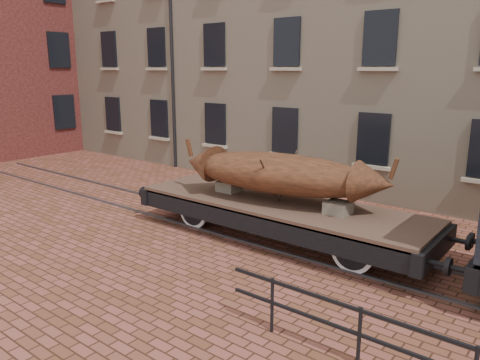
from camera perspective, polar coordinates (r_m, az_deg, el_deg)
The scene contains 4 objects.
ground at distance 12.96m, azimuth 2.53°, elevation -6.72°, with size 90.00×90.00×0.00m, color brown.
rail_track at distance 12.95m, azimuth 2.53°, elevation -6.60°, with size 30.00×1.52×0.06m.
flatcar_wagon at distance 12.38m, azimuth 4.74°, elevation -3.59°, with size 9.03×2.45×1.36m.
iron_boat at distance 12.14m, azimuth 4.80°, elevation 0.84°, with size 5.91×2.32×1.45m.
Camera 1 is at (7.12, -9.87, 4.46)m, focal length 35.00 mm.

